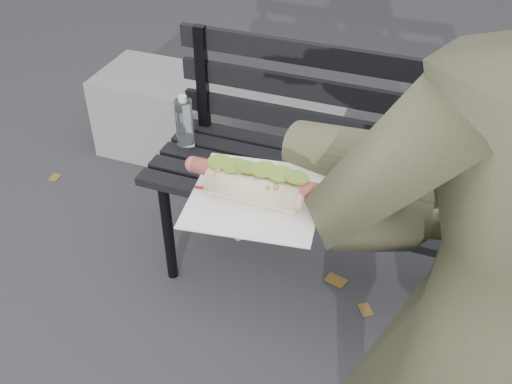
# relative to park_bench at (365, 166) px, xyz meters

# --- Properties ---
(park_bench) EXTENTS (1.50, 0.44, 0.88)m
(park_bench) POSITION_rel_park_bench_xyz_m (0.00, 0.00, 0.00)
(park_bench) COLOR black
(park_bench) RESTS_ON ground
(concrete_block) EXTENTS (1.20, 0.40, 0.40)m
(concrete_block) POSITION_rel_park_bench_xyz_m (-0.79, 0.57, -0.32)
(concrete_block) COLOR slate
(concrete_block) RESTS_ON ground
(person) EXTENTS (0.75, 0.62, 1.77)m
(person) POSITION_rel_park_bench_xyz_m (0.38, -0.95, 0.36)
(person) COLOR #43412D
(person) RESTS_ON ground
(held_hotdog) EXTENTS (0.62, 0.30, 0.20)m
(held_hotdog) POSITION_rel_park_bench_xyz_m (0.18, -0.97, 0.66)
(held_hotdog) COLOR #43412D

